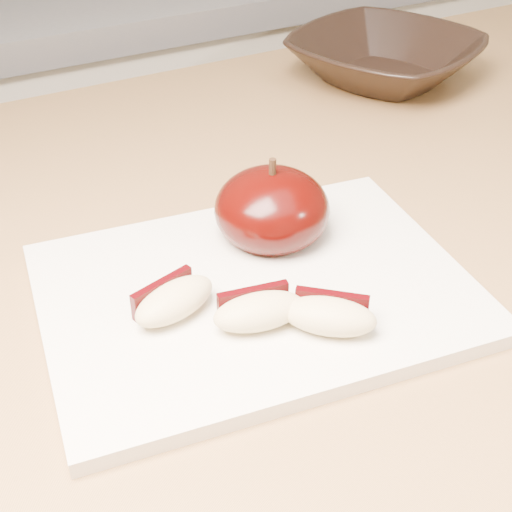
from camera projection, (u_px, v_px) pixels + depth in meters
back_cabinet at (72, 230)px, 1.34m from camera, size 2.40×0.62×0.94m
cutting_board at (256, 292)px, 0.50m from camera, size 0.32×0.25×0.01m
apple_half at (272, 209)px, 0.53m from camera, size 0.10×0.10×0.07m
apple_wedge_a at (173, 300)px, 0.46m from camera, size 0.07×0.05×0.02m
apple_wedge_b at (258, 310)px, 0.46m from camera, size 0.06×0.04×0.02m
apple_wedge_c at (329, 315)px, 0.45m from camera, size 0.06×0.06×0.02m
bowl at (384, 58)px, 0.81m from camera, size 0.27×0.27×0.05m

